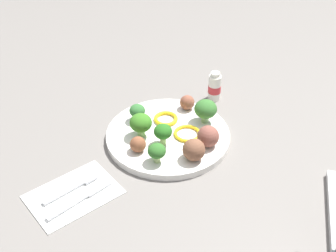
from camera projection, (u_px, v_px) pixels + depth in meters
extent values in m
plane|color=slate|center=(168.00, 139.00, 1.02)|extent=(4.00, 4.00, 0.00)
cylinder|color=white|center=(168.00, 136.00, 1.02)|extent=(0.28, 0.28, 0.02)
cylinder|color=#92C86C|center=(141.00, 132.00, 1.00)|extent=(0.02, 0.02, 0.02)
ellipsoid|color=#367020|center=(141.00, 123.00, 0.98)|extent=(0.05, 0.05, 0.04)
cylinder|color=#A3D071|center=(163.00, 140.00, 0.98)|extent=(0.01, 0.01, 0.02)
ellipsoid|color=#25621D|center=(163.00, 131.00, 0.96)|extent=(0.04, 0.04, 0.03)
cylinder|color=#ACC172|center=(138.00, 118.00, 1.05)|extent=(0.02, 0.02, 0.01)
ellipsoid|color=#316830|center=(137.00, 111.00, 1.04)|extent=(0.04, 0.04, 0.03)
cylinder|color=#93BC7C|center=(205.00, 119.00, 1.04)|extent=(0.02, 0.02, 0.02)
ellipsoid|color=#33682B|center=(206.00, 109.00, 1.03)|extent=(0.05, 0.05, 0.04)
cylinder|color=#A1BB72|center=(157.00, 159.00, 0.93)|extent=(0.01, 0.01, 0.01)
ellipsoid|color=#2D6224|center=(157.00, 151.00, 0.92)|extent=(0.04, 0.04, 0.03)
sphere|color=brown|center=(138.00, 144.00, 0.95)|extent=(0.03, 0.03, 0.03)
sphere|color=brown|center=(187.00, 102.00, 1.08)|extent=(0.04, 0.04, 0.04)
sphere|color=brown|center=(194.00, 150.00, 0.93)|extent=(0.05, 0.05, 0.05)
sphere|color=brown|center=(208.00, 136.00, 0.96)|extent=(0.05, 0.05, 0.05)
torus|color=yellow|center=(187.00, 133.00, 1.01)|extent=(0.07, 0.07, 0.01)
torus|color=yellow|center=(166.00, 119.00, 1.05)|extent=(0.08, 0.08, 0.01)
cube|color=white|center=(75.00, 195.00, 0.88)|extent=(0.18, 0.13, 0.01)
cube|color=silver|center=(63.00, 192.00, 0.88)|extent=(0.09, 0.02, 0.01)
cube|color=silver|center=(89.00, 178.00, 0.91)|extent=(0.03, 0.02, 0.01)
cube|color=silver|center=(67.00, 206.00, 0.85)|extent=(0.09, 0.01, 0.01)
cube|color=silver|center=(98.00, 187.00, 0.89)|extent=(0.06, 0.02, 0.01)
cylinder|color=white|center=(215.00, 88.00, 1.13)|extent=(0.03, 0.03, 0.07)
cylinder|color=red|center=(214.00, 89.00, 1.14)|extent=(0.03, 0.03, 0.02)
cylinder|color=silver|center=(215.00, 74.00, 1.11)|extent=(0.02, 0.02, 0.01)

